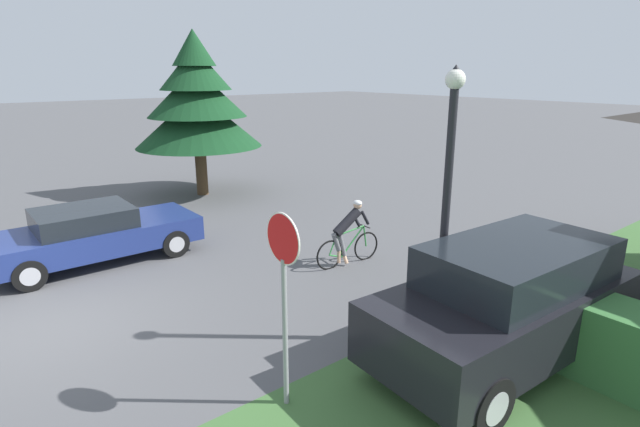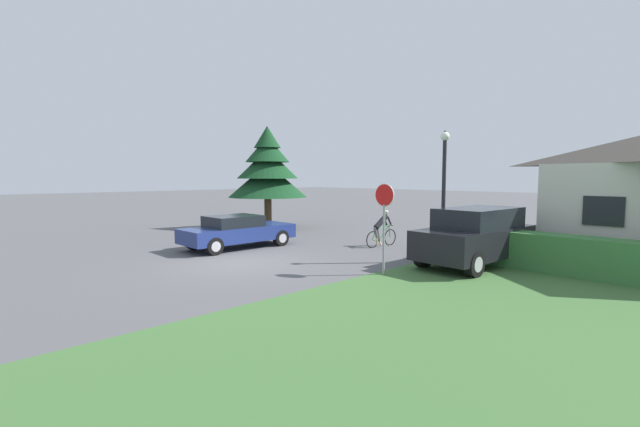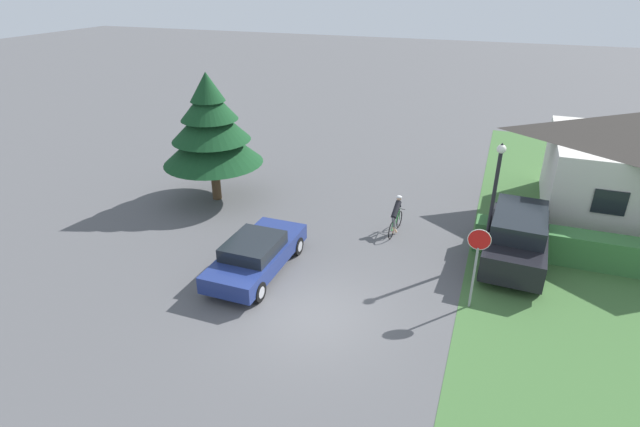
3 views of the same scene
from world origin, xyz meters
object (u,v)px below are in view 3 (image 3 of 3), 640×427
(street_lamp, at_px, (494,192))
(conifer_tall_near, at_px, (211,129))
(cyclist, at_px, (396,216))
(sedan_left_lane, at_px, (256,254))
(parked_suv_right, at_px, (517,238))
(stop_sign, at_px, (477,254))

(street_lamp, bearing_deg, conifer_tall_near, 172.50)
(cyclist, bearing_deg, sedan_left_lane, 144.19)
(cyclist, bearing_deg, conifer_tall_near, 91.51)
(parked_suv_right, height_order, conifer_tall_near, conifer_tall_near)
(cyclist, distance_m, street_lamp, 4.05)
(sedan_left_lane, relative_size, stop_sign, 1.70)
(conifer_tall_near, bearing_deg, cyclist, -3.10)
(cyclist, relative_size, street_lamp, 0.40)
(cyclist, distance_m, stop_sign, 5.18)
(cyclist, relative_size, parked_suv_right, 0.38)
(parked_suv_right, relative_size, conifer_tall_near, 0.82)
(cyclist, xyz_separation_m, street_lamp, (3.39, -1.08, 1.94))
(cyclist, xyz_separation_m, parked_suv_right, (4.35, -0.72, 0.23))
(cyclist, bearing_deg, parked_suv_right, -94.77)
(stop_sign, bearing_deg, street_lamp, -95.64)
(stop_sign, xyz_separation_m, conifer_tall_near, (-11.37, 4.38, 1.36))
(cyclist, xyz_separation_m, conifer_tall_near, (-8.20, 0.44, 2.48))
(parked_suv_right, height_order, street_lamp, street_lamp)
(parked_suv_right, xyz_separation_m, conifer_tall_near, (-12.55, 1.16, 2.25))
(stop_sign, height_order, street_lamp, street_lamp)
(street_lamp, relative_size, conifer_tall_near, 0.78)
(stop_sign, bearing_deg, parked_suv_right, -111.48)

